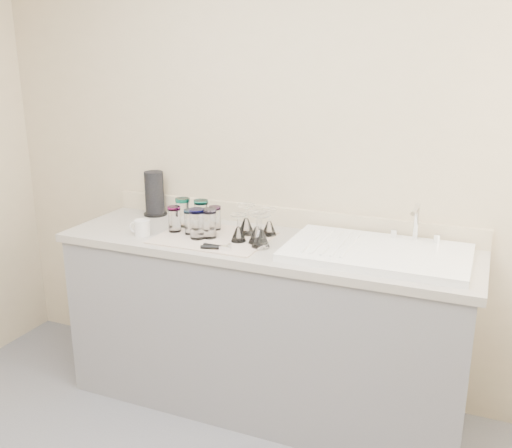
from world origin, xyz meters
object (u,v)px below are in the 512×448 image
at_px(tumbler_cyan, 201,214).
at_px(tumbler_magenta, 174,219).
at_px(goblet_front_right, 257,233).
at_px(paper_towel_roll, 154,194).
at_px(goblet_front_left, 238,232).
at_px(tumbler_extra, 197,224).
at_px(goblet_extra, 261,236).
at_px(sink_unit, 377,252).
at_px(can_opener, 217,247).
at_px(white_mug, 142,228).
at_px(goblet_back_right, 269,226).
at_px(tumbler_blue, 190,222).
at_px(tumbler_teal, 183,212).
at_px(tumbler_lavender, 209,223).
at_px(goblet_back_left, 246,224).
at_px(tumbler_purple, 215,218).

height_order(tumbler_cyan, tumbler_magenta, tumbler_cyan).
bearing_deg(goblet_front_right, paper_towel_roll, 160.47).
xyz_separation_m(goblet_front_left, paper_towel_roll, (-0.65, 0.27, 0.07)).
distance_m(tumbler_magenta, tumbler_extra, 0.17).
bearing_deg(tumbler_extra, goblet_extra, 0.96).
distance_m(sink_unit, can_opener, 0.74).
bearing_deg(tumbler_extra, white_mug, -171.40).
bearing_deg(goblet_back_right, tumbler_extra, -148.08).
bearing_deg(paper_towel_roll, sink_unit, -8.86).
relative_size(sink_unit, tumbler_blue, 6.47).
height_order(tumbler_magenta, paper_towel_roll, paper_towel_roll).
xyz_separation_m(tumbler_extra, white_mug, (-0.29, -0.04, -0.04)).
relative_size(sink_unit, can_opener, 5.64).
bearing_deg(tumbler_cyan, goblet_front_right, -17.63).
xyz_separation_m(sink_unit, goblet_front_left, (-0.66, -0.07, 0.03)).
distance_m(tumbler_teal, tumbler_lavender, 0.25).
height_order(goblet_back_left, goblet_front_left, goblet_back_left).
height_order(tumbler_cyan, tumbler_lavender, tumbler_cyan).
bearing_deg(goblet_front_right, sink_unit, 5.89).
height_order(tumbler_lavender, goblet_back_left, goblet_back_left).
bearing_deg(tumbler_purple, tumbler_blue, -124.82).
bearing_deg(goblet_front_left, can_opener, -107.28).
height_order(sink_unit, goblet_back_left, sink_unit).
bearing_deg(can_opener, goblet_extra, 32.33).
bearing_deg(sink_unit, paper_towel_roll, 171.14).
xyz_separation_m(tumbler_teal, goblet_extra, (0.51, -0.15, -0.02)).
distance_m(tumbler_blue, goblet_back_right, 0.40).
bearing_deg(tumbler_teal, can_opener, -38.80).
height_order(tumbler_cyan, goblet_front_left, tumbler_cyan).
bearing_deg(paper_towel_roll, goblet_back_left, -13.58).
height_order(goblet_front_left, goblet_extra, goblet_extra).
height_order(tumbler_teal, can_opener, tumbler_teal).
distance_m(tumbler_extra, goblet_front_right, 0.30).
bearing_deg(tumbler_magenta, can_opener, -26.88).
height_order(tumbler_purple, goblet_front_right, goblet_front_right).
bearing_deg(goblet_back_left, can_opener, -97.05).
relative_size(tumbler_purple, tumbler_magenta, 0.94).
height_order(tumbler_teal, goblet_extra, goblet_extra).
height_order(tumbler_purple, goblet_front_left, goblet_front_left).
bearing_deg(tumbler_teal, paper_towel_roll, 150.40).
xyz_separation_m(tumbler_magenta, tumbler_extra, (0.16, -0.06, 0.01)).
relative_size(tumbler_purple, goblet_back_left, 0.80).
relative_size(goblet_front_left, paper_towel_roll, 0.54).
relative_size(tumbler_lavender, goblet_back_right, 1.08).
bearing_deg(white_mug, tumbler_teal, 59.05).
height_order(goblet_front_left, can_opener, goblet_front_left).
height_order(tumbler_cyan, paper_towel_roll, paper_towel_roll).
bearing_deg(tumbler_blue, goblet_extra, -6.94).
bearing_deg(tumbler_purple, tumbler_teal, -176.85).
bearing_deg(goblet_front_right, tumbler_purple, 157.44).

